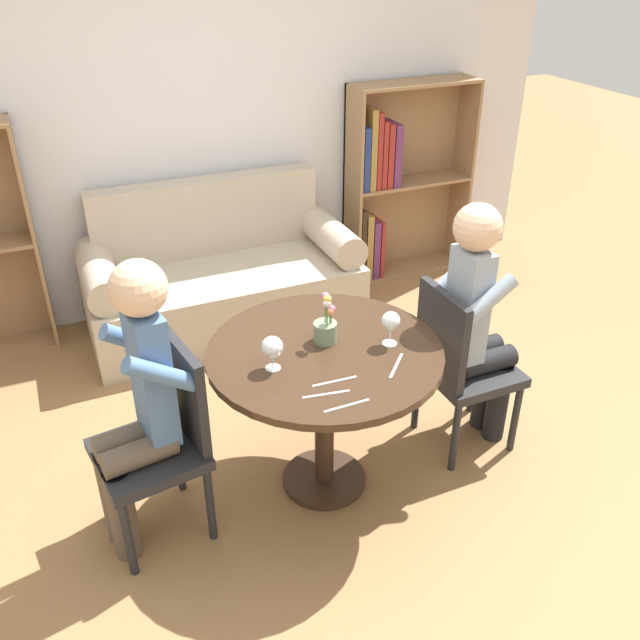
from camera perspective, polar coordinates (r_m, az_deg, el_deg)
ground_plane at (r=3.37m, az=0.35°, el=-13.38°), size 16.00×16.00×0.00m
back_wall at (r=4.55m, az=-10.87°, el=17.28°), size 5.20×0.05×2.70m
round_table at (r=2.98m, az=0.39°, el=-4.68°), size 1.03×1.03×0.76m
couch at (r=4.50m, az=-8.30°, el=3.27°), size 1.73×0.80×0.92m
bookshelf_right at (r=5.08m, az=6.00°, el=11.35°), size 0.94×0.28×1.42m
chair_left at (r=2.93m, az=-13.06°, el=-9.43°), size 0.48×0.48×0.90m
chair_right at (r=3.36m, az=11.59°, el=-3.51°), size 0.42×0.42×0.90m
person_left at (r=2.78m, az=-15.12°, el=-6.68°), size 0.45×0.38×1.30m
person_right at (r=3.30m, az=13.16°, el=-0.08°), size 0.42×0.34×1.30m
wine_glass_left at (r=2.74m, az=-4.04°, el=-2.35°), size 0.09×0.09×0.15m
wine_glass_right at (r=2.90m, az=5.99°, el=-0.15°), size 0.08×0.08×0.16m
flower_vase at (r=2.92m, az=0.49°, el=-0.57°), size 0.10×0.10×0.24m
knife_left_setting at (r=2.58m, az=2.27°, el=-7.22°), size 0.19×0.01×0.00m
fork_left_setting at (r=2.82m, az=6.44°, el=-3.83°), size 0.14×0.14×0.00m
knife_right_setting at (r=2.71m, az=1.24°, el=-5.18°), size 0.19×0.02×0.00m
fork_right_setting at (r=2.64m, az=0.52°, el=-6.26°), size 0.19×0.04×0.00m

